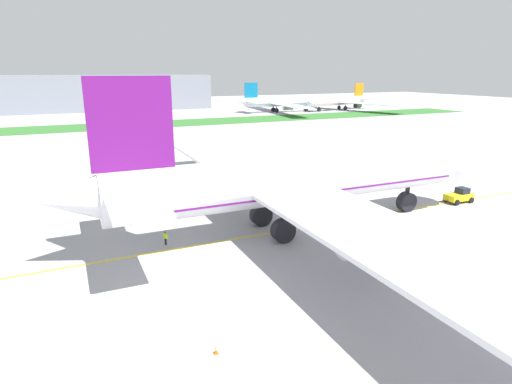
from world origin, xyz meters
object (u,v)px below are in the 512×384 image
service_truck_baggage_loader (162,151)px  parked_airliner_far_right (340,101)px  airliner_foreground (293,181)px  traffic_cone_near_nose (216,350)px  ground_crew_wingwalker_port (165,237)px  service_truck_fuel_bowser (208,144)px  parked_airliner_far_centre (279,102)px  pushback_tug (459,196)px

service_truck_baggage_loader → parked_airliner_far_right: size_ratio=0.07×
airliner_foreground → traffic_cone_near_nose: bearing=-131.4°
ground_crew_wingwalker_port → traffic_cone_near_nose: bearing=-93.8°
airliner_foreground → service_truck_fuel_bowser: bearing=81.6°
traffic_cone_near_nose → service_truck_baggage_loader: bearing=79.9°
traffic_cone_near_nose → parked_airliner_far_centre: bearing=60.9°
service_truck_baggage_loader → airliner_foreground: bearing=-86.0°
airliner_foreground → traffic_cone_near_nose: airliner_foreground is taller
service_truck_baggage_loader → service_truck_fuel_bowser: size_ratio=1.11×
pushback_tug → parked_airliner_far_centre: size_ratio=0.09×
service_truck_baggage_loader → service_truck_fuel_bowser: service_truck_fuel_bowser is taller
ground_crew_wingwalker_port → parked_airliner_far_centre: size_ratio=0.02×
traffic_cone_near_nose → service_truck_fuel_bowser: bearing=71.8°
ground_crew_wingwalker_port → parked_airliner_far_centre: parked_airliner_far_centre is taller
service_truck_fuel_bowser → parked_airliner_far_centre: (68.00, 90.03, 3.26)m
service_truck_fuel_bowser → parked_airliner_far_right: size_ratio=0.07×
parked_airliner_far_centre → traffic_cone_near_nose: bearing=-119.1°
traffic_cone_near_nose → parked_airliner_far_centre: (94.09, 169.34, 4.66)m
ground_crew_wingwalker_port → service_truck_fuel_bowser: (24.67, 57.95, 0.65)m
traffic_cone_near_nose → airliner_foreground: bearing=48.6°
parked_airliner_far_centre → pushback_tug: bearing=-107.6°
traffic_cone_near_nose → parked_airliner_far_centre: parked_airliner_far_centre is taller
traffic_cone_near_nose → parked_airliner_far_centre: size_ratio=0.01×
pushback_tug → traffic_cone_near_nose: size_ratio=10.61×
pushback_tug → traffic_cone_near_nose: (-46.62, -19.27, -0.76)m
pushback_tug → ground_crew_wingwalker_port: (-45.19, 2.09, -0.02)m
service_truck_fuel_bowser → parked_airliner_far_right: bearing=40.4°
parked_airliner_far_right → service_truck_fuel_bowser: bearing=-139.6°
service_truck_fuel_bowser → parked_airliner_far_right: parked_airliner_far_right is taller
parked_airliner_far_right → traffic_cone_near_nose: bearing=-127.7°
airliner_foreground → pushback_tug: size_ratio=14.77×
airliner_foreground → traffic_cone_near_nose: (-17.27, -19.57, -6.20)m
airliner_foreground → service_truck_baggage_loader: airliner_foreground is taller
ground_crew_wingwalker_port → traffic_cone_near_nose: ground_crew_wingwalker_port is taller
pushback_tug → parked_airliner_far_right: size_ratio=0.08×
parked_airliner_far_centre → parked_airliner_far_right: (35.21, -2.23, -0.34)m
ground_crew_wingwalker_port → parked_airliner_far_centre: bearing=57.9°
pushback_tug → service_truck_baggage_loader: (-33.20, 56.02, 0.48)m
service_truck_fuel_bowser → parked_airliner_far_right: 135.54m
traffic_cone_near_nose → service_truck_fuel_bowser: size_ratio=0.11×
airliner_foreground → service_truck_fuel_bowser: 60.58m
airliner_foreground → parked_airliner_far_right: size_ratio=1.20×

